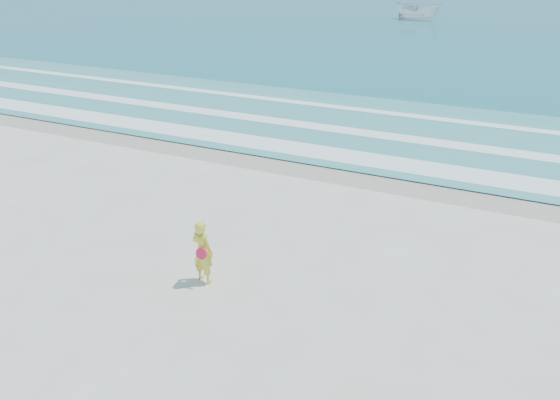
% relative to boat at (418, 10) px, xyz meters
% --- Properties ---
extents(ground, '(400.00, 400.00, 0.00)m').
position_rel_boat_xyz_m(ground, '(6.81, -52.45, -0.97)').
color(ground, silver).
rests_on(ground, ground).
extents(wet_sand, '(400.00, 2.40, 0.00)m').
position_rel_boat_xyz_m(wet_sand, '(6.81, -43.45, -0.97)').
color(wet_sand, '#B2A893').
rests_on(wet_sand, ground).
extents(shallow, '(400.00, 10.00, 0.01)m').
position_rel_boat_xyz_m(shallow, '(6.81, -38.45, -0.93)').
color(shallow, '#59B7AD').
rests_on(shallow, ocean).
extents(foam_near, '(400.00, 1.40, 0.01)m').
position_rel_boat_xyz_m(foam_near, '(6.81, -42.15, -0.92)').
color(foam_near, white).
rests_on(foam_near, shallow).
extents(foam_mid, '(400.00, 0.90, 0.01)m').
position_rel_boat_xyz_m(foam_mid, '(6.81, -39.25, -0.92)').
color(foam_mid, white).
rests_on(foam_mid, shallow).
extents(foam_far, '(400.00, 0.60, 0.01)m').
position_rel_boat_xyz_m(foam_far, '(6.81, -35.95, -0.92)').
color(foam_far, white).
rests_on(foam_far, shallow).
extents(boat, '(5.10, 2.78, 1.87)m').
position_rel_boat_xyz_m(boat, '(0.00, 0.00, 0.00)').
color(boat, white).
rests_on(boat, ocean).
extents(woman, '(0.61, 0.46, 1.53)m').
position_rel_boat_xyz_m(woman, '(6.10, -51.19, -0.21)').
color(woman, yellow).
rests_on(woman, ground).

